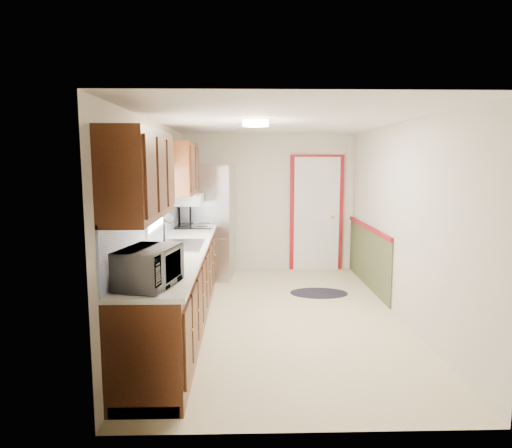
{
  "coord_description": "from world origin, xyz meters",
  "views": [
    {
      "loc": [
        -0.44,
        -5.53,
        1.95
      ],
      "look_at": [
        -0.29,
        0.13,
        1.15
      ],
      "focal_mm": 32.0,
      "sensor_mm": 36.0,
      "label": 1
    }
  ],
  "objects": [
    {
      "name": "refrigerator",
      "position": [
        -1.02,
        1.97,
        0.93
      ],
      "size": [
        0.84,
        0.81,
        1.87
      ],
      "rotation": [
        0.0,
        0.0,
        -0.09
      ],
      "color": "#B7B7BC",
      "rests_on": "ground"
    },
    {
      "name": "cooktop",
      "position": [
        -1.19,
        1.4,
        0.95
      ],
      "size": [
        0.54,
        0.65,
        0.02
      ],
      "primitive_type": "cube",
      "color": "black",
      "rests_on": "kitchen_run"
    },
    {
      "name": "back_wall_trim",
      "position": [
        0.99,
        2.21,
        0.89
      ],
      "size": [
        1.12,
        2.3,
        2.08
      ],
      "color": "maroon",
      "rests_on": "ground"
    },
    {
      "name": "room_shell",
      "position": [
        0.0,
        0.0,
        1.2
      ],
      "size": [
        3.2,
        5.2,
        2.52
      ],
      "color": "beige",
      "rests_on": "ground"
    },
    {
      "name": "ceiling_fixture",
      "position": [
        -0.3,
        -0.2,
        2.36
      ],
      "size": [
        0.3,
        0.3,
        0.06
      ],
      "primitive_type": "cylinder",
      "color": "#FFD88C",
      "rests_on": "room_shell"
    },
    {
      "name": "microwave",
      "position": [
        -1.2,
        -1.95,
        1.13
      ],
      "size": [
        0.43,
        0.62,
        0.38
      ],
      "primitive_type": "imported",
      "rotation": [
        0.0,
        0.0,
        1.35
      ],
      "color": "white",
      "rests_on": "kitchen_run"
    },
    {
      "name": "kitchen_run",
      "position": [
        -1.24,
        -0.29,
        0.81
      ],
      "size": [
        0.63,
        4.0,
        2.2
      ],
      "color": "#3D1D0E",
      "rests_on": "ground"
    },
    {
      "name": "rug",
      "position": [
        0.66,
        0.94,
        0.01
      ],
      "size": [
        0.88,
        0.6,
        0.01
      ],
      "primitive_type": "ellipsoid",
      "rotation": [
        0.0,
        0.0,
        -0.06
      ],
      "color": "black",
      "rests_on": "ground"
    }
  ]
}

